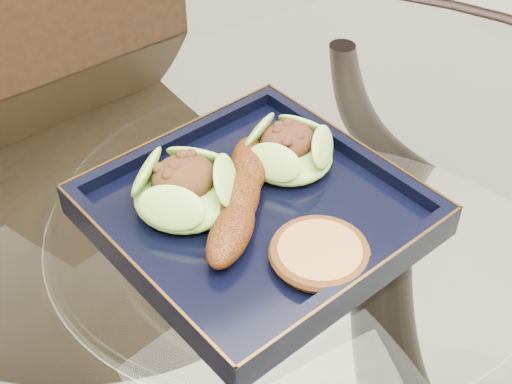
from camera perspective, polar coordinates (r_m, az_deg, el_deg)
dining_table at (r=0.79m, az=2.40°, el=-13.44°), size 1.13×1.13×0.77m
dining_chair at (r=1.02m, az=-10.15°, el=-5.64°), size 0.42×0.42×0.90m
navy_plate at (r=0.68m, az=0.00°, el=-1.88°), size 0.30×0.30×0.02m
lettuce_wrap_left at (r=0.67m, az=-5.62°, el=0.10°), size 0.13×0.13×0.04m
lettuce_wrap_right at (r=0.72m, az=2.65°, el=3.24°), size 0.10×0.10×0.03m
roasted_plantain at (r=0.66m, az=-1.27°, el=-0.46°), size 0.14×0.15×0.03m
crumb_patty at (r=0.62m, az=5.11°, el=-5.00°), size 0.08×0.08×0.01m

